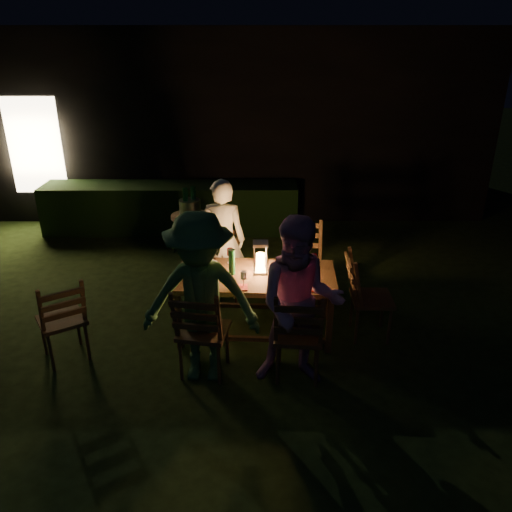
{
  "coord_description": "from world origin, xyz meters",
  "views": [
    {
      "loc": [
        0.9,
        -4.26,
        3.01
      ],
      "look_at": [
        0.92,
        0.77,
        0.81
      ],
      "focal_mm": 35.0,
      "sensor_mm": 36.0,
      "label": 1
    }
  ],
  "objects_px": {
    "bottle_bucket_b": "(194,203)",
    "bottle_table": "(232,262)",
    "dining_table": "(255,280)",
    "lantern": "(260,259)",
    "person_house_side": "(223,240)",
    "bottle_bucket_a": "(186,205)",
    "chair_near_right": "(298,349)",
    "chair_far_left": "(223,278)",
    "side_table": "(191,221)",
    "chair_near_left": "(204,346)",
    "chair_end": "(369,311)",
    "ice_bucket": "(190,207)",
    "chair_far_right": "(304,278)",
    "chair_spare": "(64,334)",
    "person_opp_right": "(300,304)",
    "person_opp_left": "(201,300)"
  },
  "relations": [
    {
      "from": "bottle_bucket_b",
      "to": "bottle_table",
      "type": "bearing_deg",
      "value": -72.11
    },
    {
      "from": "dining_table",
      "to": "lantern",
      "type": "relative_size",
      "value": 5.0
    },
    {
      "from": "person_house_side",
      "to": "bottle_bucket_a",
      "type": "bearing_deg",
      "value": -56.52
    },
    {
      "from": "chair_near_right",
      "to": "lantern",
      "type": "height_order",
      "value": "lantern"
    },
    {
      "from": "chair_near_right",
      "to": "chair_far_left",
      "type": "bearing_deg",
      "value": 123.03
    },
    {
      "from": "person_house_side",
      "to": "side_table",
      "type": "xyz_separation_m",
      "value": [
        -0.51,
        1.02,
        -0.11
      ]
    },
    {
      "from": "lantern",
      "to": "bottle_bucket_b",
      "type": "bearing_deg",
      "value": 116.17
    },
    {
      "from": "side_table",
      "to": "chair_near_left",
      "type": "bearing_deg",
      "value": -81.07
    },
    {
      "from": "person_house_side",
      "to": "bottle_table",
      "type": "relative_size",
      "value": 5.46
    },
    {
      "from": "chair_end",
      "to": "ice_bucket",
      "type": "bearing_deg",
      "value": -130.44
    },
    {
      "from": "chair_far_right",
      "to": "side_table",
      "type": "bearing_deg",
      "value": -36.54
    },
    {
      "from": "chair_near_right",
      "to": "bottle_bucket_a",
      "type": "xyz_separation_m",
      "value": [
        -1.36,
        2.62,
        0.6
      ]
    },
    {
      "from": "chair_near_left",
      "to": "chair_far_right",
      "type": "relative_size",
      "value": 1.0
    },
    {
      "from": "chair_near_right",
      "to": "person_house_side",
      "type": "relative_size",
      "value": 0.65
    },
    {
      "from": "chair_near_right",
      "to": "chair_end",
      "type": "xyz_separation_m",
      "value": [
        0.83,
        0.72,
        0.0
      ]
    },
    {
      "from": "side_table",
      "to": "chair_far_left",
      "type": "bearing_deg",
      "value": -64.6
    },
    {
      "from": "chair_end",
      "to": "chair_spare",
      "type": "bearing_deg",
      "value": -80.62
    },
    {
      "from": "chair_near_left",
      "to": "bottle_bucket_a",
      "type": "relative_size",
      "value": 3.16
    },
    {
      "from": "chair_far_left",
      "to": "person_house_side",
      "type": "distance_m",
      "value": 0.49
    },
    {
      "from": "ice_bucket",
      "to": "chair_near_left",
      "type": "bearing_deg",
      "value": -81.07
    },
    {
      "from": "person_house_side",
      "to": "side_table",
      "type": "distance_m",
      "value": 1.14
    },
    {
      "from": "chair_near_left",
      "to": "person_opp_right",
      "type": "xyz_separation_m",
      "value": [
        0.9,
        -0.11,
        0.52
      ]
    },
    {
      "from": "person_opp_right",
      "to": "lantern",
      "type": "bearing_deg",
      "value": 114.69
    },
    {
      "from": "chair_near_left",
      "to": "bottle_table",
      "type": "height_order",
      "value": "chair_near_left"
    },
    {
      "from": "person_opp_right",
      "to": "ice_bucket",
      "type": "relative_size",
      "value": 5.48
    },
    {
      "from": "ice_bucket",
      "to": "side_table",
      "type": "bearing_deg",
      "value": 0.0
    },
    {
      "from": "chair_spare",
      "to": "bottle_bucket_a",
      "type": "xyz_separation_m",
      "value": [
        0.96,
        2.32,
        0.61
      ]
    },
    {
      "from": "chair_near_right",
      "to": "lantern",
      "type": "xyz_separation_m",
      "value": [
        -0.35,
        0.84,
        0.56
      ]
    },
    {
      "from": "person_house_side",
      "to": "dining_table",
      "type": "bearing_deg",
      "value": 118.76
    },
    {
      "from": "chair_end",
      "to": "dining_table",
      "type": "bearing_deg",
      "value": -91.81
    },
    {
      "from": "chair_near_left",
      "to": "person_house_side",
      "type": "xyz_separation_m",
      "value": [
        0.1,
        1.59,
        0.46
      ]
    },
    {
      "from": "bottle_table",
      "to": "bottle_bucket_a",
      "type": "distance_m",
      "value": 1.94
    },
    {
      "from": "person_opp_right",
      "to": "person_opp_left",
      "type": "xyz_separation_m",
      "value": [
        -0.9,
        0.06,
        0.01
      ]
    },
    {
      "from": "side_table",
      "to": "ice_bucket",
      "type": "xyz_separation_m",
      "value": [
        0.0,
        0.0,
        0.2
      ]
    },
    {
      "from": "person_house_side",
      "to": "bottle_bucket_b",
      "type": "distance_m",
      "value": 1.16
    },
    {
      "from": "chair_far_right",
      "to": "bottle_bucket_a",
      "type": "bearing_deg",
      "value": -34.67
    },
    {
      "from": "chair_spare",
      "to": "person_house_side",
      "type": "xyz_separation_m",
      "value": [
        1.53,
        1.34,
        0.47
      ]
    },
    {
      "from": "person_opp_right",
      "to": "dining_table",
      "type": "bearing_deg",
      "value": 118.76
    },
    {
      "from": "person_opp_left",
      "to": "bottle_bucket_a",
      "type": "relative_size",
      "value": 5.23
    },
    {
      "from": "lantern",
      "to": "ice_bucket",
      "type": "xyz_separation_m",
      "value": [
        -0.96,
        1.81,
        -0.02
      ]
    },
    {
      "from": "chair_end",
      "to": "side_table",
      "type": "xyz_separation_m",
      "value": [
        -2.14,
        1.94,
        0.35
      ]
    },
    {
      "from": "dining_table",
      "to": "lantern",
      "type": "xyz_separation_m",
      "value": [
        0.05,
        0.05,
        0.23
      ]
    },
    {
      "from": "bottle_table",
      "to": "ice_bucket",
      "type": "height_order",
      "value": "bottle_table"
    },
    {
      "from": "chair_near_right",
      "to": "ice_bucket",
      "type": "distance_m",
      "value": 3.01
    },
    {
      "from": "chair_end",
      "to": "person_opp_left",
      "type": "xyz_separation_m",
      "value": [
        -1.73,
        -0.71,
        0.53
      ]
    },
    {
      "from": "person_opp_right",
      "to": "bottle_table",
      "type": "height_order",
      "value": "person_opp_right"
    },
    {
      "from": "chair_spare",
      "to": "lantern",
      "type": "bearing_deg",
      "value": -17.35
    },
    {
      "from": "person_opp_left",
      "to": "chair_spare",
      "type": "bearing_deg",
      "value": 171.93
    },
    {
      "from": "person_opp_left",
      "to": "dining_table",
      "type": "bearing_deg",
      "value": 61.24
    },
    {
      "from": "chair_near_right",
      "to": "chair_end",
      "type": "distance_m",
      "value": 1.1
    }
  ]
}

